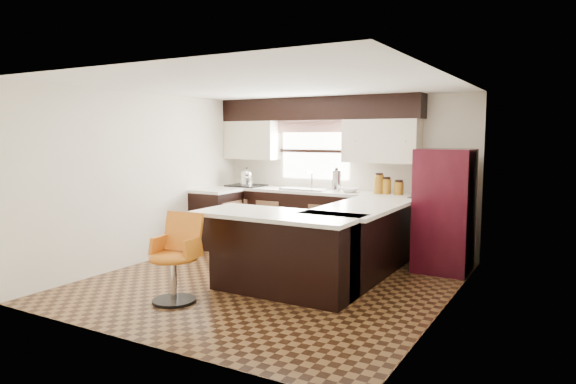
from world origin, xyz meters
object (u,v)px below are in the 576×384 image
Objects in this scene: bar_chair at (173,259)px; peninsula_long at (358,244)px; peninsula_return at (283,255)px; refrigerator at (444,211)px.

peninsula_long is at bearing 47.04° from bar_chair.
peninsula_return is (-0.53, -0.97, 0.00)m from peninsula_long.
peninsula_long is 1.18× the size of peninsula_return.
peninsula_return is at bearing -125.31° from refrigerator.
bar_chair is at bearing -127.36° from peninsula_long.
peninsula_long is at bearing 61.70° from peninsula_return.
peninsula_long is 1.31m from refrigerator.
refrigerator is (1.36, 1.91, 0.36)m from peninsula_return.
peninsula_return is at bearing 38.84° from bar_chair.
refrigerator reaches higher than bar_chair.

